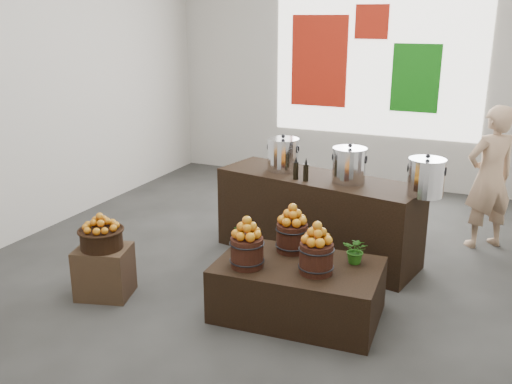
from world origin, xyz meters
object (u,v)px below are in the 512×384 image
at_px(wicker_basket, 102,239).
at_px(stock_pot_center, 349,166).
at_px(counter, 317,216).
at_px(stock_pot_left, 283,155).
at_px(crate, 104,272).
at_px(display_table, 298,290).
at_px(shopper, 490,178).
at_px(stock_pot_right, 426,178).

bearing_deg(wicker_basket, stock_pot_center, 41.38).
xyz_separation_m(counter, stock_pot_center, (0.35, -0.07, 0.63)).
bearing_deg(counter, stock_pot_left, -180.00).
relative_size(wicker_basket, counter, 0.18).
bearing_deg(crate, display_table, 12.17).
bearing_deg(stock_pot_center, crate, -138.62).
bearing_deg(wicker_basket, stock_pot_left, 58.92).
bearing_deg(stock_pot_center, shopper, 39.60).
bearing_deg(stock_pot_left, crate, -121.08).
bearing_deg(shopper, counter, -6.89).
bearing_deg(stock_pot_right, counter, 168.95).
relative_size(crate, shopper, 0.30).
bearing_deg(display_table, stock_pot_center, 83.12).
height_order(crate, shopper, shopper).
xyz_separation_m(stock_pot_right, shopper, (0.55, 1.27, -0.26)).
bearing_deg(stock_pot_right, display_table, -128.03).
relative_size(wicker_basket, stock_pot_center, 1.14).
height_order(display_table, stock_pot_right, stock_pot_right).
relative_size(display_table, stock_pot_right, 4.14).
bearing_deg(stock_pot_left, display_table, -63.61).
bearing_deg(shopper, display_table, 20.66).
xyz_separation_m(crate, counter, (1.56, 1.75, 0.21)).
distance_m(crate, display_table, 1.87).
distance_m(crate, stock_pot_center, 2.68).
relative_size(display_table, stock_pot_left, 4.14).
relative_size(crate, stock_pot_center, 1.42).
bearing_deg(stock_pot_left, stock_pot_center, -11.05).
distance_m(stock_pot_left, stock_pot_right, 1.63).
bearing_deg(counter, shopper, 42.71).
bearing_deg(stock_pot_center, stock_pot_left, 168.95).
xyz_separation_m(display_table, stock_pot_center, (0.08, 1.29, 0.84)).
bearing_deg(display_table, stock_pot_right, 48.83).
distance_m(wicker_basket, display_table, 1.90).
bearing_deg(shopper, stock_pot_center, 1.06).
xyz_separation_m(stock_pot_left, shopper, (2.15, 0.96, -0.26)).
distance_m(crate, counter, 2.35).
height_order(wicker_basket, shopper, shopper).
bearing_deg(display_table, counter, 97.97).
xyz_separation_m(wicker_basket, stock_pot_right, (2.71, 1.52, 0.51)).
height_order(crate, display_table, display_table).
bearing_deg(shopper, stock_pot_left, -14.49).
xyz_separation_m(display_table, stock_pot_left, (-0.72, 1.44, 0.84)).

